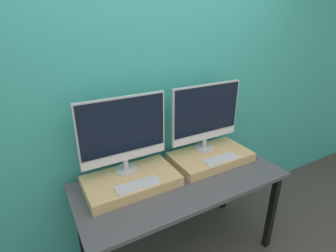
{
  "coord_description": "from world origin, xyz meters",
  "views": [
    {
      "loc": [
        -0.91,
        -1.06,
        1.93
      ],
      "look_at": [
        0.0,
        0.56,
        1.14
      ],
      "focal_mm": 28.0,
      "sensor_mm": 36.0,
      "label": 1
    }
  ],
  "objects_px": {
    "monitor_right": "(206,115)",
    "keyboard_left": "(138,185)",
    "monitor_left": "(123,132)",
    "keyboard_right": "(221,159)"
  },
  "relations": [
    {
      "from": "monitor_right",
      "to": "keyboard_right",
      "type": "xyz_separation_m",
      "value": [
        -0.0,
        -0.22,
        -0.31
      ]
    },
    {
      "from": "keyboard_left",
      "to": "keyboard_right",
      "type": "bearing_deg",
      "value": 0.0
    },
    {
      "from": "keyboard_left",
      "to": "keyboard_right",
      "type": "relative_size",
      "value": 1.0
    },
    {
      "from": "keyboard_right",
      "to": "monitor_left",
      "type": "bearing_deg",
      "value": 162.81
    },
    {
      "from": "keyboard_right",
      "to": "keyboard_left",
      "type": "bearing_deg",
      "value": 180.0
    },
    {
      "from": "monitor_right",
      "to": "keyboard_left",
      "type": "bearing_deg",
      "value": -162.81
    },
    {
      "from": "monitor_right",
      "to": "keyboard_right",
      "type": "bearing_deg",
      "value": -90.0
    },
    {
      "from": "monitor_left",
      "to": "keyboard_right",
      "type": "bearing_deg",
      "value": -17.19
    },
    {
      "from": "monitor_left",
      "to": "keyboard_right",
      "type": "distance_m",
      "value": 0.82
    },
    {
      "from": "keyboard_right",
      "to": "monitor_right",
      "type": "bearing_deg",
      "value": 90.0
    }
  ]
}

